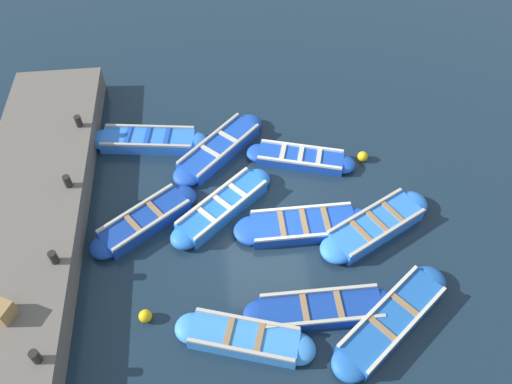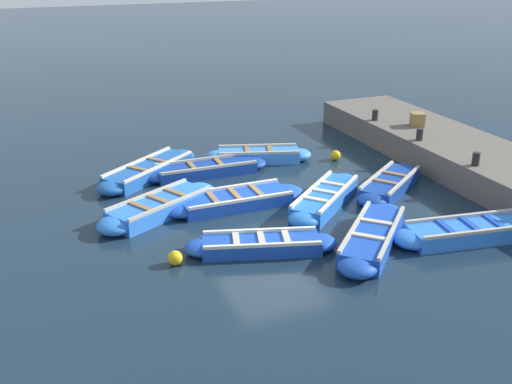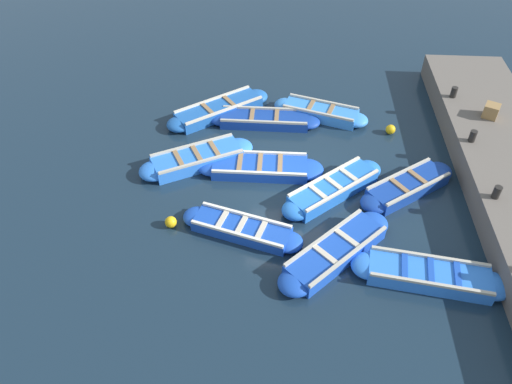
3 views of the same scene
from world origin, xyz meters
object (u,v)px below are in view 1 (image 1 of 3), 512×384
object	(u,v)px
bollard_mid_south	(54,257)
wooden_crate	(2,311)
boat_outer_right	(148,141)
boat_far_corner	(223,207)
bollard_south	(35,357)
boat_inner_gap	(392,320)
bollard_mid_north	(67,181)
boat_outer_left	(219,148)
boat_centre	(145,221)
boat_near_quay	(375,226)
boat_stern_in	(244,338)
boat_drifting	(304,226)
buoy_yellow_far	(145,316)
boat_bow_out	(321,309)
buoy_orange_near	(363,156)
boat_end_of_row	(300,158)
bollard_north	(78,121)

from	to	relation	value
bollard_mid_south	wooden_crate	world-z (taller)	wooden_crate
boat_outer_right	boat_far_corner	bearing A→B (deg)	126.15
bollard_mid_south	bollard_south	size ratio (longest dim) A/B	1.00
boat_inner_gap	boat_far_corner	bearing A→B (deg)	-45.72
bollard_mid_north	bollard_mid_south	world-z (taller)	same
boat_outer_left	boat_centre	distance (m)	3.33
boat_inner_gap	boat_far_corner	distance (m)	5.26
boat_near_quay	bollard_south	bearing A→B (deg)	20.57
boat_inner_gap	bollard_mid_south	xyz separation A→B (m)	(7.73, -2.07, 0.78)
boat_outer_left	boat_centre	xyz separation A→B (m)	(2.16, 2.54, -0.00)
boat_stern_in	boat_drifting	distance (m)	3.52
boat_far_corner	buoy_yellow_far	world-z (taller)	boat_far_corner
boat_inner_gap	boat_far_corner	size ratio (longest dim) A/B	1.12
boat_drifting	bollard_mid_south	distance (m)	6.28
boat_far_corner	bollard_mid_south	world-z (taller)	bollard_mid_south
bollard_mid_south	wooden_crate	xyz separation A→B (m)	(0.88, 1.32, 0.04)
boat_outer_right	boat_bow_out	distance (m)	7.50
boat_stern_in	bollard_south	bearing A→B (deg)	3.69
bollard_mid_south	boat_centre	bearing A→B (deg)	-143.15
bollard_mid_south	bollard_south	world-z (taller)	same
boat_bow_out	boat_far_corner	distance (m)	3.93
buoy_orange_near	boat_drifting	bearing A→B (deg)	46.99
boat_inner_gap	buoy_orange_near	xyz separation A→B (m)	(-0.65, -5.29, -0.03)
boat_end_of_row	boat_near_quay	world-z (taller)	boat_near_quay
boat_outer_right	boat_end_of_row	bearing A→B (deg)	164.76
boat_stern_in	bollard_mid_south	xyz separation A→B (m)	(4.30, -2.13, 0.78)
bollard_north	buoy_yellow_far	size ratio (longest dim) A/B	1.12
boat_inner_gap	bollard_mid_south	world-z (taller)	bollard_mid_south
boat_inner_gap	bollard_north	world-z (taller)	bollard_north
boat_stern_in	boat_centre	distance (m)	4.29
boat_outer_right	boat_stern_in	bearing A→B (deg)	109.27
boat_outer_left	boat_bow_out	size ratio (longest dim) A/B	0.86
boat_near_quay	buoy_yellow_far	xyz separation A→B (m)	(6.02, 1.94, -0.04)
bollard_south	boat_near_quay	bearing A→B (deg)	-159.43
boat_near_quay	buoy_orange_near	world-z (taller)	boat_near_quay
boat_drifting	boat_end_of_row	bearing A→B (deg)	-97.61
boat_outer_left	buoy_orange_near	distance (m)	4.34
boat_outer_left	bollard_mid_south	world-z (taller)	bollard_mid_south
boat_outer_right	bollard_mid_south	distance (m)	5.05
boat_centre	boat_drifting	size ratio (longest dim) A/B	0.83
boat_centre	boat_far_corner	distance (m)	2.12
boat_near_quay	bollard_south	size ratio (longest dim) A/B	10.17
boat_end_of_row	buoy_orange_near	distance (m)	1.88
boat_end_of_row	boat_near_quay	distance (m)	3.15
boat_outer_left	bollard_mid_north	bearing A→B (deg)	21.13
bollard_mid_south	wooden_crate	bearing A→B (deg)	56.20
boat_bow_out	bollard_mid_south	world-z (taller)	bollard_mid_south
boat_centre	boat_near_quay	distance (m)	6.17
boat_end_of_row	boat_inner_gap	bearing A→B (deg)	102.77
bollard_north	boat_end_of_row	bearing A→B (deg)	167.25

